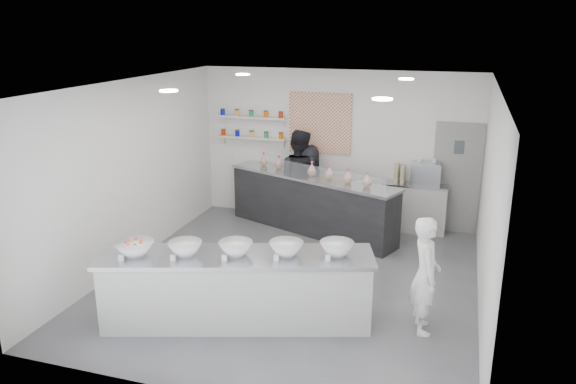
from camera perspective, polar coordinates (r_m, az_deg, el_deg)
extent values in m
plane|color=#515156|center=(8.83, 0.45, -8.92)|extent=(6.00, 6.00, 0.00)
plane|color=white|center=(8.01, 0.50, 10.82)|extent=(6.00, 6.00, 0.00)
plane|color=white|center=(11.11, 5.01, 4.60)|extent=(5.50, 0.00, 5.50)
plane|color=white|center=(9.44, -15.71, 1.85)|extent=(0.00, 6.00, 6.00)
plane|color=white|center=(7.98, 19.73, -1.23)|extent=(0.00, 6.00, 6.00)
cube|color=gray|center=(10.95, 16.75, 1.32)|extent=(0.88, 0.04, 2.10)
cube|color=#B94F23|center=(11.08, 3.26, 6.97)|extent=(1.25, 0.03, 1.20)
cube|color=silver|center=(11.50, -3.67, 5.54)|extent=(1.45, 0.22, 0.04)
cube|color=silver|center=(11.42, -3.71, 7.61)|extent=(1.45, 0.22, 0.04)
cylinder|color=white|center=(7.64, -12.02, 10.03)|extent=(0.24, 0.24, 0.02)
cylinder|color=white|center=(6.74, 9.56, 9.30)|extent=(0.24, 0.24, 0.02)
cylinder|color=white|center=(9.98, -4.63, 11.82)|extent=(0.24, 0.24, 0.02)
cylinder|color=white|center=(9.30, 11.91, 11.17)|extent=(0.24, 0.24, 0.02)
cube|color=#AAAAA5|center=(7.50, -5.22, -9.78)|extent=(3.64, 1.84, 0.97)
cube|color=black|center=(10.64, 2.39, -1.22)|extent=(3.52, 1.92, 1.10)
cube|color=white|center=(10.21, 1.39, 2.09)|extent=(3.24, 1.31, 0.30)
cube|color=#AAAAA5|center=(10.95, 12.56, -1.54)|extent=(1.25, 0.40, 0.93)
cube|color=#93969E|center=(10.75, 13.84, 1.77)|extent=(0.54, 0.38, 0.42)
imported|color=white|center=(7.38, 13.77, -8.20)|extent=(0.49, 0.64, 1.55)
imported|color=black|center=(10.94, 1.06, 1.47)|extent=(0.98, 0.79, 1.89)
imported|color=black|center=(11.02, 2.05, 0.76)|extent=(0.90, 0.74, 1.59)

